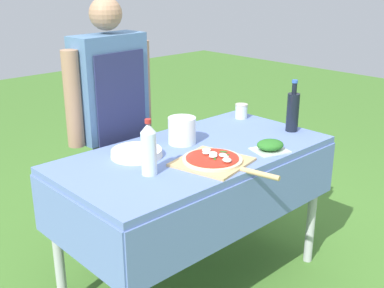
% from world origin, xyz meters
% --- Properties ---
extents(ground_plane, '(12.00, 12.00, 0.00)m').
position_xyz_m(ground_plane, '(0.00, 0.00, 0.00)').
color(ground_plane, '#477A2D').
extents(prep_table, '(1.41, 0.73, 0.78)m').
position_xyz_m(prep_table, '(0.00, 0.00, 0.68)').
color(prep_table, '#607AB7').
rests_on(prep_table, ground).
extents(person_cook, '(0.56, 0.21, 1.50)m').
position_xyz_m(person_cook, '(-0.12, 0.54, 0.88)').
color(person_cook, '#4C4C51').
rests_on(person_cook, ground).
extents(pizza_on_peel, '(0.36, 0.51, 0.05)m').
position_xyz_m(pizza_on_peel, '(-0.06, -0.19, 0.79)').
color(pizza_on_peel, tan).
rests_on(pizza_on_peel, prep_table).
extents(oil_bottle, '(0.07, 0.07, 0.29)m').
position_xyz_m(oil_bottle, '(0.61, -0.14, 0.89)').
color(oil_bottle, black).
rests_on(oil_bottle, prep_table).
extents(water_bottle, '(0.07, 0.07, 0.25)m').
position_xyz_m(water_bottle, '(-0.35, -0.08, 0.89)').
color(water_bottle, silver).
rests_on(water_bottle, prep_table).
extents(herb_container, '(0.20, 0.18, 0.06)m').
position_xyz_m(herb_container, '(0.26, -0.26, 0.80)').
color(herb_container, silver).
rests_on(herb_container, prep_table).
extents(mixing_tub, '(0.14, 0.14, 0.14)m').
position_xyz_m(mixing_tub, '(0.03, 0.13, 0.85)').
color(mixing_tub, silver).
rests_on(mixing_tub, prep_table).
extents(plate_stack, '(0.25, 0.25, 0.03)m').
position_xyz_m(plate_stack, '(-0.26, 0.14, 0.79)').
color(plate_stack, white).
rests_on(plate_stack, prep_table).
extents(sauce_jar, '(0.08, 0.08, 0.09)m').
position_xyz_m(sauce_jar, '(0.59, 0.22, 0.82)').
color(sauce_jar, silver).
rests_on(sauce_jar, prep_table).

